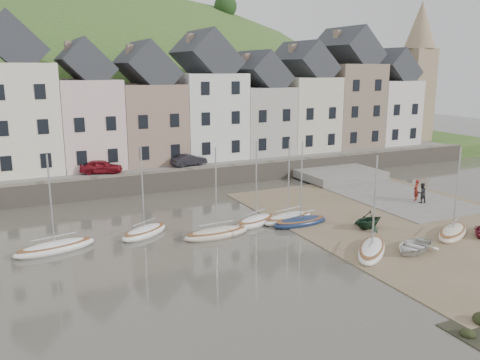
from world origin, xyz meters
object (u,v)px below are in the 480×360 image
person_dark (422,193)px  car_right (189,160)px  sailboat_0 (55,247)px  rowboat_white (413,246)px  rowboat_green (368,220)px  car_left (101,167)px  person_red (416,190)px

person_dark → car_right: 21.85m
sailboat_0 → rowboat_white: (19.89, -9.74, 0.14)m
rowboat_green → car_right: (-6.18, 19.59, 1.47)m
sailboat_0 → rowboat_green: 20.91m
car_right → rowboat_white: bearing=-176.6°
rowboat_white → car_left: size_ratio=0.88×
sailboat_0 → person_dark: size_ratio=3.77×
person_red → rowboat_green: bearing=-6.8°
person_red → sailboat_0: bearing=-34.3°
person_red → person_dark: person_red is taller
car_left → car_right: 8.52m
rowboat_green → car_left: size_ratio=0.66×
person_red → person_dark: 0.77m
sailboat_0 → car_left: 15.78m
rowboat_white → car_right: 25.10m
sailboat_0 → car_right: bearing=46.0°
sailboat_0 → car_right: sailboat_0 is taller
rowboat_green → person_dark: size_ratio=1.48×
person_dark → car_left: size_ratio=0.44×
rowboat_white → person_red: 12.57m
rowboat_green → sailboat_0: bearing=-109.4°
sailboat_0 → car_right: (14.12, 14.62, 1.92)m
rowboat_white → person_red: person_red is taller
rowboat_green → car_left: bearing=-148.8°
person_dark → person_red: bearing=-93.4°
person_red → car_right: bearing=-79.1°
car_left → car_right: (8.52, 0.00, -0.06)m
rowboat_white → rowboat_green: size_ratio=1.33×
car_left → rowboat_white: bearing=-131.2°
rowboat_white → car_right: bearing=173.3°
rowboat_white → person_red: (8.90, 8.85, 0.61)m
person_red → rowboat_white: bearing=12.3°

